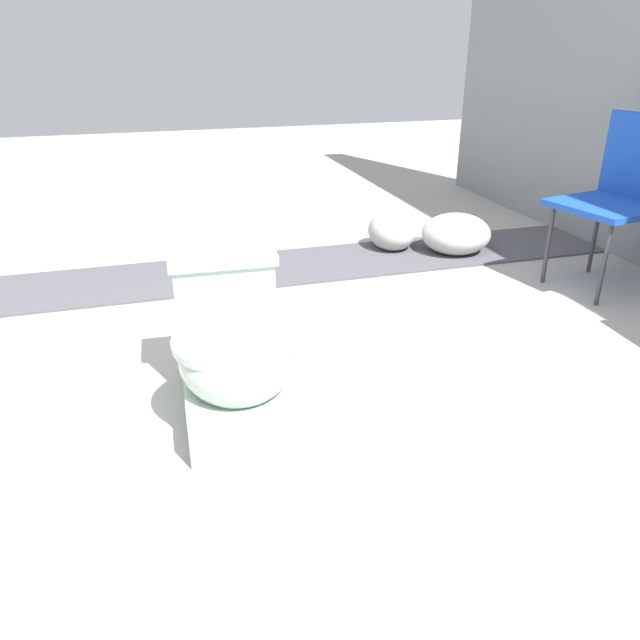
{
  "coord_description": "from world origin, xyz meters",
  "views": [
    {
      "loc": [
        1.78,
        -0.3,
        1.18
      ],
      "look_at": [
        -0.05,
        0.25,
        0.3
      ],
      "focal_mm": 35.0,
      "sensor_mm": 36.0,
      "label": 1
    }
  ],
  "objects_px": {
    "folding_chair_left": "(625,185)",
    "toilet": "(233,353)",
    "boulder_far": "(392,231)",
    "boulder_near": "(456,234)"
  },
  "relations": [
    {
      "from": "toilet",
      "to": "folding_chair_left",
      "type": "relative_size",
      "value": 0.78
    },
    {
      "from": "folding_chair_left",
      "to": "toilet",
      "type": "bearing_deg",
      "value": 6.29
    },
    {
      "from": "folding_chair_left",
      "to": "boulder_far",
      "type": "bearing_deg",
      "value": -56.25
    },
    {
      "from": "folding_chair_left",
      "to": "boulder_far",
      "type": "distance_m",
      "value": 1.26
    },
    {
      "from": "toilet",
      "to": "boulder_far",
      "type": "height_order",
      "value": "toilet"
    },
    {
      "from": "toilet",
      "to": "boulder_near",
      "type": "xyz_separation_m",
      "value": [
        -1.31,
        1.51,
        -0.1
      ]
    },
    {
      "from": "boulder_near",
      "to": "boulder_far",
      "type": "height_order",
      "value": "boulder_near"
    },
    {
      "from": "toilet",
      "to": "boulder_near",
      "type": "height_order",
      "value": "toilet"
    },
    {
      "from": "boulder_far",
      "to": "boulder_near",
      "type": "bearing_deg",
      "value": 61.86
    },
    {
      "from": "toilet",
      "to": "boulder_far",
      "type": "relative_size",
      "value": 1.96
    }
  ]
}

